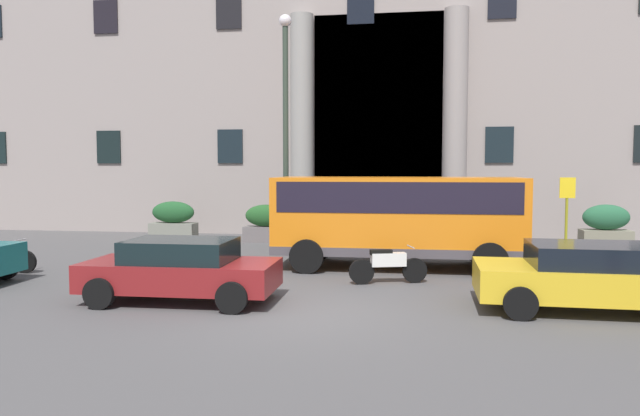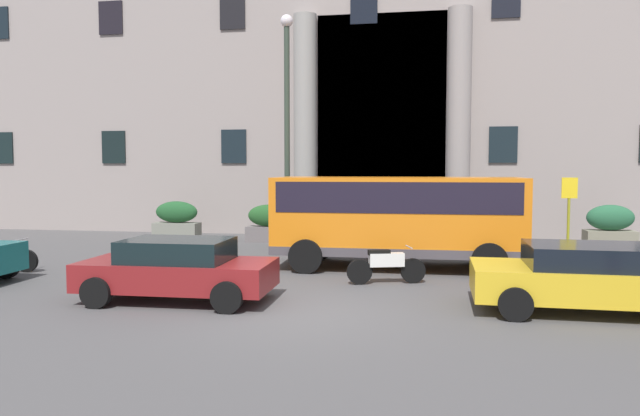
% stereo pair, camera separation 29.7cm
% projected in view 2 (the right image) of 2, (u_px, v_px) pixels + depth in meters
% --- Properties ---
extents(ground_plane, '(80.00, 64.00, 0.12)m').
position_uv_depth(ground_plane, '(295.00, 316.00, 11.25)').
color(ground_plane, '#4F4D4D').
extents(office_building_facade, '(40.68, 9.72, 16.69)m').
position_uv_depth(office_building_facade, '(373.00, 50.00, 27.87)').
color(office_building_facade, gray).
rests_on(office_building_facade, ground_plane).
extents(orange_minibus, '(6.70, 2.76, 2.51)m').
position_uv_depth(orange_minibus, '(397.00, 213.00, 16.27)').
color(orange_minibus, orange).
rests_on(orange_minibus, ground_plane).
extents(bus_stop_sign, '(0.44, 0.08, 2.49)m').
position_uv_depth(bus_stop_sign, '(569.00, 210.00, 17.08)').
color(bus_stop_sign, '#979820').
rests_on(bus_stop_sign, ground_plane).
extents(hedge_planter_west, '(1.64, 0.70, 1.40)m').
position_uv_depth(hedge_planter_west, '(269.00, 224.00, 22.14)').
color(hedge_planter_west, '#665F5F').
rests_on(hedge_planter_west, ground_plane).
extents(hedge_planter_far_west, '(1.62, 0.81, 1.52)m').
position_uv_depth(hedge_planter_far_west, '(610.00, 228.00, 20.15)').
color(hedge_planter_far_west, gray).
rests_on(hedge_planter_far_west, ground_plane).
extents(hedge_planter_far_east, '(1.89, 0.89, 1.38)m').
position_uv_depth(hedge_planter_far_east, '(464.00, 227.00, 21.04)').
color(hedge_planter_far_east, gray).
rests_on(hedge_planter_far_east, ground_plane).
extents(hedge_planter_entrance_right, '(1.76, 0.73, 1.48)m').
position_uv_depth(hedge_planter_entrance_right, '(177.00, 221.00, 22.95)').
color(hedge_planter_entrance_right, gray).
rests_on(hedge_planter_entrance_right, ground_plane).
extents(parked_compact_extra, '(3.97, 1.98, 1.29)m').
position_uv_depth(parked_compact_extra, '(178.00, 269.00, 12.26)').
color(parked_compact_extra, maroon).
rests_on(parked_compact_extra, ground_plane).
extents(parked_coupe_end, '(4.49, 2.15, 1.31)m').
position_uv_depth(parked_coupe_end, '(592.00, 277.00, 11.25)').
color(parked_coupe_end, gold).
rests_on(parked_coupe_end, ground_plane).
extents(motorcycle_near_kerb, '(1.86, 0.76, 0.89)m').
position_uv_depth(motorcycle_near_kerb, '(385.00, 265.00, 14.09)').
color(motorcycle_near_kerb, black).
rests_on(motorcycle_near_kerb, ground_plane).
extents(lamppost_plaza_centre, '(0.40, 0.40, 7.65)m').
position_uv_depth(lamppost_plaza_centre, '(287.00, 116.00, 19.04)').
color(lamppost_plaza_centre, '#313E32').
rests_on(lamppost_plaza_centre, ground_plane).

